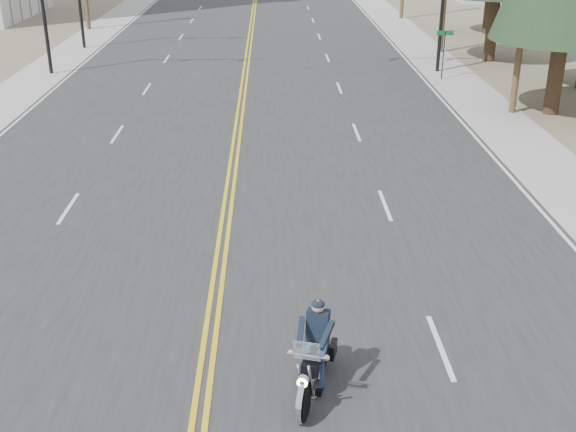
{
  "coord_description": "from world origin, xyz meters",
  "views": [
    {
      "loc": [
        1.37,
        -9.07,
        8.79
      ],
      "look_at": [
        1.8,
        7.57,
        1.6
      ],
      "focal_mm": 45.0,
      "sensor_mm": 36.0,
      "label": 1
    }
  ],
  "objects": [
    {
      "name": "street_sign",
      "position": [
        10.8,
        30.0,
        1.8
      ],
      "size": [
        0.9,
        0.06,
        2.62
      ],
      "color": "black",
      "rests_on": "ground"
    },
    {
      "name": "motorcyclist",
      "position": [
        2.17,
        2.57,
        0.93
      ],
      "size": [
        1.63,
        2.58,
        1.87
      ],
      "primitive_type": null,
      "rotation": [
        0.0,
        0.0,
        2.87
      ],
      "color": "black",
      "rests_on": "ground"
    }
  ]
}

